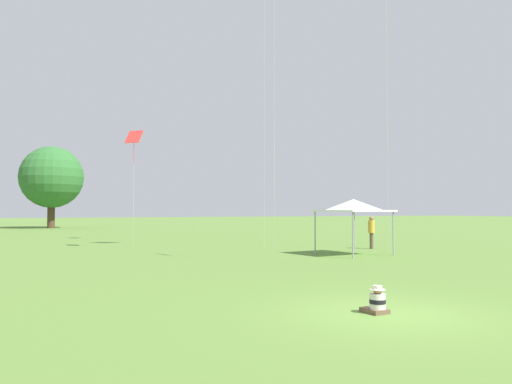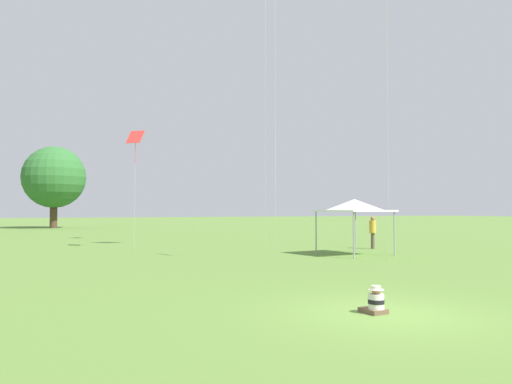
{
  "view_description": "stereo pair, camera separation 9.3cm",
  "coord_description": "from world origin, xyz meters",
  "px_view_note": "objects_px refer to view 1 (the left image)",
  "views": [
    {
      "loc": [
        -7.0,
        -8.57,
        2.2
      ],
      "look_at": [
        -0.07,
        6.75,
        2.82
      ],
      "focal_mm": 35.0,
      "sensor_mm": 36.0,
      "label": 1
    },
    {
      "loc": [
        -6.91,
        -8.61,
        2.2
      ],
      "look_at": [
        -0.07,
        6.75,
        2.82
      ],
      "focal_mm": 35.0,
      "sensor_mm": 36.0,
      "label": 2
    }
  ],
  "objects_px": {
    "seated_toddler": "(377,302)",
    "distant_tree_1": "(52,177)",
    "person_standing_1": "(371,229)",
    "kite_1": "(134,139)",
    "canopy_tent": "(353,206)"
  },
  "relations": [
    {
      "from": "kite_1",
      "to": "seated_toddler",
      "type": "bearing_deg",
      "value": 2.09
    },
    {
      "from": "canopy_tent",
      "to": "distant_tree_1",
      "type": "xyz_separation_m",
      "value": [
        -12.29,
        45.73,
        3.83
      ]
    },
    {
      "from": "seated_toddler",
      "to": "canopy_tent",
      "type": "relative_size",
      "value": 0.18
    },
    {
      "from": "seated_toddler",
      "to": "canopy_tent",
      "type": "distance_m",
      "value": 14.32
    },
    {
      "from": "seated_toddler",
      "to": "kite_1",
      "type": "xyz_separation_m",
      "value": [
        -1.39,
        20.31,
        6.05
      ]
    },
    {
      "from": "person_standing_1",
      "to": "canopy_tent",
      "type": "relative_size",
      "value": 0.55
    },
    {
      "from": "canopy_tent",
      "to": "kite_1",
      "type": "relative_size",
      "value": 0.5
    },
    {
      "from": "seated_toddler",
      "to": "person_standing_1",
      "type": "relative_size",
      "value": 0.33
    },
    {
      "from": "kite_1",
      "to": "distant_tree_1",
      "type": "xyz_separation_m",
      "value": [
        -3.09,
        37.23,
        -0.03
      ]
    },
    {
      "from": "seated_toddler",
      "to": "person_standing_1",
      "type": "distance_m",
      "value": 18.32
    },
    {
      "from": "person_standing_1",
      "to": "seated_toddler",
      "type": "bearing_deg",
      "value": 10.69
    },
    {
      "from": "seated_toddler",
      "to": "distant_tree_1",
      "type": "relative_size",
      "value": 0.06
    },
    {
      "from": "person_standing_1",
      "to": "kite_1",
      "type": "height_order",
      "value": "kite_1"
    },
    {
      "from": "distant_tree_1",
      "to": "kite_1",
      "type": "bearing_deg",
      "value": -85.25
    },
    {
      "from": "seated_toddler",
      "to": "canopy_tent",
      "type": "bearing_deg",
      "value": 50.67
    }
  ]
}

